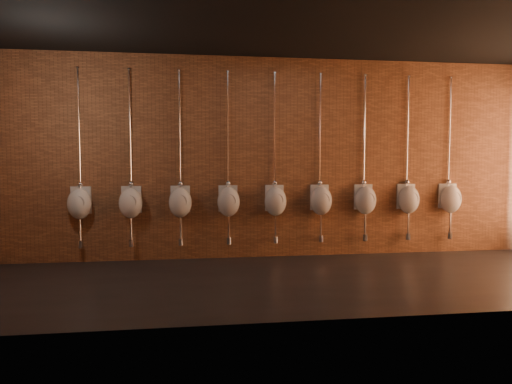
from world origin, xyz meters
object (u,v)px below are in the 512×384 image
Objects in this scene: urinal_0 at (79,203)px; urinal_3 at (229,201)px; urinal_2 at (180,201)px; urinal_8 at (450,198)px; urinal_1 at (131,202)px; urinal_5 at (321,200)px; urinal_4 at (275,200)px; urinal_7 at (408,199)px; urinal_6 at (365,199)px.

urinal_0 and urinal_3 have the same top height.
urinal_8 is at bearing 0.00° from urinal_2.
urinal_1 is at bearing 180.00° from urinal_2.
urinal_8 is (2.25, 0.00, 0.00)m from urinal_5.
urinal_0 is at bearing 180.00° from urinal_8.
urinal_4 and urinal_7 have the same top height.
urinal_8 is at bearing 0.00° from urinal_4.
urinal_5 is 1.50m from urinal_7.
urinal_6 is (2.25, 0.00, 0.00)m from urinal_3.
urinal_7 is (3.74, 0.00, 0.00)m from urinal_2.
urinal_4 is 3.00m from urinal_8.
urinal_0 is 0.75m from urinal_1.
urinal_2 and urinal_4 have the same top height.
urinal_8 is at bearing 0.00° from urinal_5.
urinal_3 is 0.75m from urinal_4.
urinal_0 and urinal_4 have the same top height.
urinal_8 is (5.99, 0.00, 0.00)m from urinal_0.
urinal_0 is at bearing 180.00° from urinal_2.
urinal_0 is at bearing 180.00° from urinal_3.
urinal_7 is at bearing 0.00° from urinal_2.
urinal_8 is at bearing 0.00° from urinal_7.
urinal_5 is 1.00× the size of urinal_6.
urinal_1 and urinal_6 have the same top height.
urinal_0 and urinal_7 have the same top height.
urinal_4 is 1.50m from urinal_6.
urinal_7 is at bearing 0.00° from urinal_1.
urinal_2 is 2.25m from urinal_5.
urinal_6 is at bearing 0.00° from urinal_3.
urinal_3 is 1.00× the size of urinal_4.
urinal_5 is at bearing 0.00° from urinal_3.
urinal_8 is (3.74, 0.00, 0.00)m from urinal_3.
urinal_5 is 2.25m from urinal_8.
urinal_1 is 1.00× the size of urinal_8.
urinal_0 and urinal_5 have the same top height.
urinal_3 and urinal_6 have the same top height.
urinal_3 is 1.00× the size of urinal_6.
urinal_7 is at bearing 0.00° from urinal_6.
urinal_6 and urinal_8 have the same top height.
urinal_3 and urinal_8 have the same top height.
urinal_4 is 1.00× the size of urinal_6.
urinal_1 is at bearing 180.00° from urinal_6.
urinal_3 is 2.25m from urinal_6.
urinal_0 is at bearing 180.00° from urinal_4.
urinal_0 is 5.99m from urinal_8.
urinal_2 is at bearing 180.00° from urinal_5.
urinal_6 is (0.75, 0.00, 0.00)m from urinal_5.
urinal_5 and urinal_8 have the same top height.
urinal_3 is 3.00m from urinal_7.
urinal_6 is (3.74, 0.00, 0.00)m from urinal_1.
urinal_5 is 1.00× the size of urinal_7.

